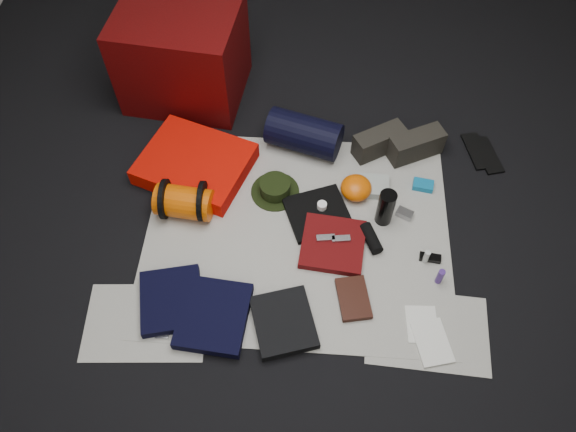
# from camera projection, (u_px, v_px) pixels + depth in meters

# --- Properties ---
(floor) EXTENTS (4.50, 4.50, 0.02)m
(floor) POSITION_uv_depth(u_px,v_px,m) (297.00, 234.00, 2.99)
(floor) COLOR black
(floor) RESTS_ON ground
(newspaper_mat) EXTENTS (1.60, 1.30, 0.01)m
(newspaper_mat) POSITION_uv_depth(u_px,v_px,m) (297.00, 233.00, 2.97)
(newspaper_mat) COLOR beige
(newspaper_mat) RESTS_ON floor
(newspaper_sheet_front_left) EXTENTS (0.61, 0.44, 0.00)m
(newspaper_sheet_front_left) POSITION_uv_depth(u_px,v_px,m) (146.00, 322.00, 2.70)
(newspaper_sheet_front_left) COLOR beige
(newspaper_sheet_front_left) RESTS_ON floor
(newspaper_sheet_front_right) EXTENTS (0.60, 0.43, 0.00)m
(newspaper_sheet_front_right) POSITION_uv_depth(u_px,v_px,m) (427.00, 330.00, 2.68)
(newspaper_sheet_front_right) COLOR beige
(newspaper_sheet_front_right) RESTS_ON floor
(red_cabinet) EXTENTS (0.75, 0.65, 0.57)m
(red_cabinet) POSITION_uv_depth(u_px,v_px,m) (182.00, 55.00, 3.33)
(red_cabinet) COLOR #460505
(red_cabinet) RESTS_ON floor
(sleeping_pad) EXTENTS (0.70, 0.64, 0.10)m
(sleeping_pad) POSITION_uv_depth(u_px,v_px,m) (195.00, 164.00, 3.16)
(sleeping_pad) COLOR red
(sleeping_pad) RESTS_ON newspaper_mat
(stuff_sack) EXTENTS (0.31, 0.20, 0.17)m
(stuff_sack) POSITION_uv_depth(u_px,v_px,m) (184.00, 202.00, 2.97)
(stuff_sack) COLOR #CA4D03
(stuff_sack) RESTS_ON newspaper_mat
(sack_strap_left) EXTENTS (0.02, 0.22, 0.22)m
(sack_strap_left) POSITION_uv_depth(u_px,v_px,m) (165.00, 199.00, 2.96)
(sack_strap_left) COLOR black
(sack_strap_left) RESTS_ON newspaper_mat
(sack_strap_right) EXTENTS (0.02, 0.22, 0.22)m
(sack_strap_right) POSITION_uv_depth(u_px,v_px,m) (202.00, 201.00, 2.95)
(sack_strap_right) COLOR black
(sack_strap_right) RESTS_ON newspaper_mat
(navy_duffel) EXTENTS (0.46, 0.33, 0.22)m
(navy_duffel) POSITION_uv_depth(u_px,v_px,m) (304.00, 134.00, 3.21)
(navy_duffel) COLOR black
(navy_duffel) RESTS_ON newspaper_mat
(boonie_brim) EXTENTS (0.33, 0.33, 0.01)m
(boonie_brim) POSITION_uv_depth(u_px,v_px,m) (275.00, 191.00, 3.12)
(boonie_brim) COLOR black
(boonie_brim) RESTS_ON newspaper_mat
(boonie_crown) EXTENTS (0.17, 0.17, 0.07)m
(boonie_crown) POSITION_uv_depth(u_px,v_px,m) (275.00, 187.00, 3.08)
(boonie_crown) COLOR black
(boonie_crown) RESTS_ON boonie_brim
(hiking_boot_left) EXTENTS (0.32, 0.25, 0.15)m
(hiking_boot_left) POSITION_uv_depth(u_px,v_px,m) (379.00, 142.00, 3.22)
(hiking_boot_left) COLOR black
(hiking_boot_left) RESTS_ON newspaper_mat
(hiking_boot_right) EXTENTS (0.33, 0.24, 0.16)m
(hiking_boot_right) POSITION_uv_depth(u_px,v_px,m) (416.00, 145.00, 3.20)
(hiking_boot_right) COLOR black
(hiking_boot_right) RESTS_ON newspaper_mat
(flip_flop_left) EXTENTS (0.16, 0.29, 0.02)m
(flip_flop_left) POSITION_uv_depth(u_px,v_px,m) (476.00, 151.00, 3.28)
(flip_flop_left) COLOR black
(flip_flop_left) RESTS_ON floor
(flip_flop_right) EXTENTS (0.17, 0.29, 0.02)m
(flip_flop_right) POSITION_uv_depth(u_px,v_px,m) (487.00, 155.00, 3.26)
(flip_flop_right) COLOR black
(flip_flop_right) RESTS_ON floor
(trousers_navy_a) EXTENTS (0.36, 0.39, 0.05)m
(trousers_navy_a) POSITION_uv_depth(u_px,v_px,m) (171.00, 300.00, 2.73)
(trousers_navy_a) COLOR black
(trousers_navy_a) RESTS_ON newspaper_mat
(trousers_navy_b) EXTENTS (0.35, 0.39, 0.06)m
(trousers_navy_b) POSITION_uv_depth(u_px,v_px,m) (214.00, 316.00, 2.68)
(trousers_navy_b) COLOR black
(trousers_navy_b) RESTS_ON newspaper_mat
(trousers_charcoal) EXTENTS (0.36, 0.38, 0.05)m
(trousers_charcoal) POSITION_uv_depth(u_px,v_px,m) (284.00, 322.00, 2.67)
(trousers_charcoal) COLOR black
(trousers_charcoal) RESTS_ON newspaper_mat
(black_tshirt) EXTENTS (0.40, 0.39, 0.03)m
(black_tshirt) POSITION_uv_depth(u_px,v_px,m) (318.00, 214.00, 3.02)
(black_tshirt) COLOR black
(black_tshirt) RESTS_ON newspaper_mat
(red_shirt) EXTENTS (0.35, 0.35, 0.04)m
(red_shirt) POSITION_uv_depth(u_px,v_px,m) (333.00, 244.00, 2.91)
(red_shirt) COLOR #520909
(red_shirt) RESTS_ON newspaper_mat
(orange_stuff_sack) EXTENTS (0.22, 0.22, 0.11)m
(orange_stuff_sack) POSITION_uv_depth(u_px,v_px,m) (356.00, 188.00, 3.06)
(orange_stuff_sack) COLOR #CA4D03
(orange_stuff_sack) RESTS_ON newspaper_mat
(first_aid_pouch) EXTENTS (0.19, 0.15, 0.05)m
(first_aid_pouch) POSITION_uv_depth(u_px,v_px,m) (371.00, 186.00, 3.11)
(first_aid_pouch) COLOR #969E96
(first_aid_pouch) RESTS_ON newspaper_mat
(water_bottle) EXTENTS (0.11, 0.11, 0.23)m
(water_bottle) POSITION_uv_depth(u_px,v_px,m) (386.00, 208.00, 2.92)
(water_bottle) COLOR black
(water_bottle) RESTS_ON newspaper_mat
(speaker) EXTENTS (0.12, 0.18, 0.07)m
(speaker) POSITION_uv_depth(u_px,v_px,m) (371.00, 238.00, 2.92)
(speaker) COLOR black
(speaker) RESTS_ON newspaper_mat
(compact_camera) EXTENTS (0.10, 0.08, 0.03)m
(compact_camera) POSITION_uv_depth(u_px,v_px,m) (405.00, 214.00, 3.02)
(compact_camera) COLOR #A09FA4
(compact_camera) RESTS_ON newspaper_mat
(cyan_case) EXTENTS (0.12, 0.09, 0.04)m
(cyan_case) POSITION_uv_depth(u_px,v_px,m) (423.00, 185.00, 3.12)
(cyan_case) COLOR #0F6795
(cyan_case) RESTS_ON newspaper_mat
(toiletry_purple) EXTENTS (0.04, 0.04, 0.10)m
(toiletry_purple) POSITION_uv_depth(u_px,v_px,m) (440.00, 276.00, 2.77)
(toiletry_purple) COLOR #412473
(toiletry_purple) RESTS_ON newspaper_mat
(toiletry_clear) EXTENTS (0.03, 0.03, 0.09)m
(toiletry_clear) POSITION_uv_depth(u_px,v_px,m) (426.00, 257.00, 2.84)
(toiletry_clear) COLOR #B5BAB5
(toiletry_clear) RESTS_ON newspaper_mat
(paperback_book) EXTENTS (0.19, 0.25, 0.03)m
(paperback_book) POSITION_uv_depth(u_px,v_px,m) (353.00, 298.00, 2.75)
(paperback_book) COLOR black
(paperback_book) RESTS_ON newspaper_mat
(map_booklet) EXTENTS (0.20, 0.25, 0.01)m
(map_booklet) POSITION_uv_depth(u_px,v_px,m) (432.00, 342.00, 2.63)
(map_booklet) COLOR silver
(map_booklet) RESTS_ON newspaper_mat
(map_printout) EXTENTS (0.16, 0.20, 0.01)m
(map_printout) POSITION_uv_depth(u_px,v_px,m) (422.00, 324.00, 2.69)
(map_printout) COLOR silver
(map_printout) RESTS_ON newspaper_mat
(sunglasses) EXTENTS (0.11, 0.06, 0.03)m
(sunglasses) POSITION_uv_depth(u_px,v_px,m) (430.00, 258.00, 2.87)
(sunglasses) COLOR black
(sunglasses) RESTS_ON newspaper_mat
(key_cluster) EXTENTS (0.07, 0.07, 0.01)m
(key_cluster) POSITION_uv_depth(u_px,v_px,m) (163.00, 332.00, 2.66)
(key_cluster) COLOR #A09FA4
(key_cluster) RESTS_ON newspaper_mat
(tape_roll) EXTENTS (0.05, 0.05, 0.04)m
(tape_roll) POSITION_uv_depth(u_px,v_px,m) (322.00, 206.00, 3.01)
(tape_roll) COLOR white
(tape_roll) RESTS_ON black_tshirt
(energy_bar_a) EXTENTS (0.10, 0.05, 0.01)m
(energy_bar_a) POSITION_uv_depth(u_px,v_px,m) (326.00, 238.00, 2.90)
(energy_bar_a) COLOR #A09FA4
(energy_bar_a) RESTS_ON red_shirt
(energy_bar_b) EXTENTS (0.10, 0.05, 0.01)m
(energy_bar_b) POSITION_uv_depth(u_px,v_px,m) (341.00, 239.00, 2.89)
(energy_bar_b) COLOR #A09FA4
(energy_bar_b) RESTS_ON red_shirt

